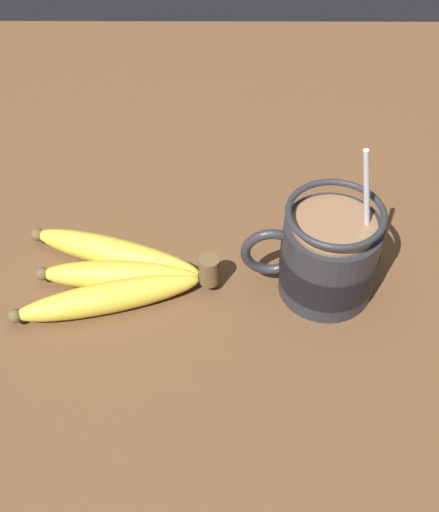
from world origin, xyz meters
The scene contains 3 objects.
table centered at (0.00, 0.00, 1.29)cm, with size 96.11×96.11×2.58cm.
coffee_mug centered at (-7.76, 3.00, 6.90)cm, with size 12.74×9.10×16.74cm.
banana_bunch centered at (12.05, 2.82, 4.10)cm, with size 19.23×13.28×4.02cm.
Camera 1 is at (2.07, 47.91, 54.75)cm, focal length 50.00 mm.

